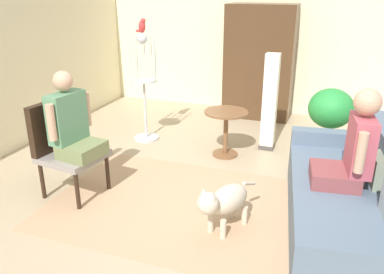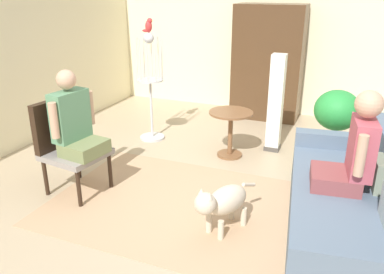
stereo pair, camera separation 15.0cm
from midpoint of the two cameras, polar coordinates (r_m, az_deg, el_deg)
name	(u,v)px [view 2 (the right image)]	position (r m, az deg, el deg)	size (l,w,h in m)	color
ground_plane	(207,201)	(4.21, 3.19, -9.22)	(8.15, 8.15, 0.00)	tan
back_wall	(278,37)	(7.04, 12.89, 13.83)	(6.36, 0.12, 2.58)	beige
area_rug	(202,209)	(4.06, 2.47, -10.32)	(3.09, 1.90, 0.01)	tan
couch	(351,201)	(3.92, 22.97, -8.49)	(1.19, 2.16, 0.85)	slate
armchair	(66,140)	(4.39, -16.77, -0.41)	(0.66, 0.65, 1.00)	black
person_on_couch	(354,151)	(3.69, 23.37, -1.88)	(0.52, 0.57, 0.88)	brown
person_on_armchair	(74,121)	(4.21, -15.60, 2.16)	(0.48, 0.57, 0.87)	olive
round_end_table	(231,127)	(5.13, 6.41, 1.47)	(0.56, 0.56, 0.61)	brown
dog	(223,201)	(3.60, 5.68, -9.22)	(0.42, 0.72, 0.51)	beige
bird_cage_stand	(151,91)	(5.65, -5.22, 6.64)	(0.37, 0.37, 1.52)	silver
parrot	(149,26)	(5.49, -5.45, 15.67)	(0.17, 0.10, 0.19)	red
potted_plant	(336,116)	(5.17, 20.85, 2.77)	(0.55, 0.55, 0.94)	beige
column_lamp	(276,104)	(5.37, 12.74, 4.62)	(0.20, 0.20, 1.30)	#4C4742
armoire_cabinet	(268,63)	(6.71, 11.52, 10.40)	(1.10, 0.56, 1.84)	#4C331E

